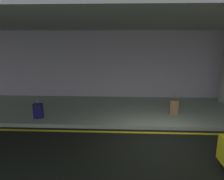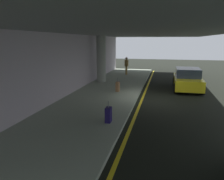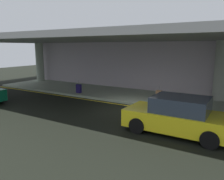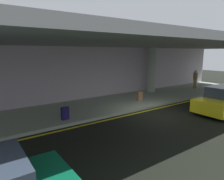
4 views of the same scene
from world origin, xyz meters
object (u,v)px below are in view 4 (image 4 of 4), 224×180
at_px(support_column_left_mid, 151,70).
at_px(traveler_with_luggage, 195,78).
at_px(suitcase_upright_secondary, 65,113).
at_px(suitcase_upright_primary, 140,96).

xyz_separation_m(support_column_left_mid, traveler_with_luggage, (4.46, -1.29, -0.86)).
height_order(support_column_left_mid, suitcase_upright_secondary, support_column_left_mid).
distance_m(support_column_left_mid, traveler_with_luggage, 4.72).
height_order(traveler_with_luggage, suitcase_upright_secondary, traveler_with_luggage).
bearing_deg(suitcase_upright_secondary, suitcase_upright_primary, 25.67).
bearing_deg(suitcase_upright_secondary, traveler_with_luggage, 24.12).
height_order(suitcase_upright_primary, suitcase_upright_secondary, same).
relative_size(suitcase_upright_primary, suitcase_upright_secondary, 1.00).
relative_size(traveler_with_luggage, suitcase_upright_secondary, 1.87).
xyz_separation_m(support_column_left_mid, suitcase_upright_primary, (-3.14, -1.99, -1.51)).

